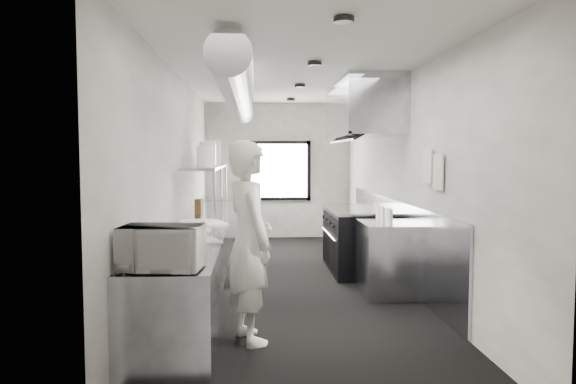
{
  "coord_description": "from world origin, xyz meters",
  "views": [
    {
      "loc": [
        -0.49,
        -7.18,
        1.74
      ],
      "look_at": [
        -0.05,
        -0.2,
        1.25
      ],
      "focal_mm": 33.55,
      "sensor_mm": 36.0,
      "label": 1
    }
  ],
  "objects": [
    {
      "name": "plate_stack_d",
      "position": [
        -1.18,
        1.75,
        1.77
      ],
      "size": [
        0.33,
        0.33,
        0.4
      ],
      "primitive_type": "cylinder",
      "rotation": [
        0.0,
        0.0,
        0.34
      ],
      "color": "white",
      "rests_on": "pass_shelf"
    },
    {
      "name": "exhaust_hood",
      "position": [
        1.1,
        0.7,
        2.39
      ],
      "size": [
        0.81,
        2.2,
        0.88
      ],
      "color": "#8F939C",
      "rests_on": "ceiling"
    },
    {
      "name": "range",
      "position": [
        1.04,
        0.7,
        0.47
      ],
      "size": [
        0.88,
        1.6,
        0.94
      ],
      "color": "black",
      "rests_on": "floor"
    },
    {
      "name": "line_cook",
      "position": [
        -0.54,
        -2.24,
        0.93
      ],
      "size": [
        0.66,
        0.8,
        1.87
      ],
      "primitive_type": "imported",
      "rotation": [
        0.0,
        0.0,
        1.94
      ],
      "color": "silver",
      "rests_on": "floor"
    },
    {
      "name": "hvac_duct",
      "position": [
        -0.7,
        0.4,
        2.55
      ],
      "size": [
        0.4,
        6.4,
        0.4
      ],
      "primitive_type": "cylinder",
      "rotation": [
        1.57,
        0.0,
        0.0
      ],
      "color": "gray",
      "rests_on": "ceiling"
    },
    {
      "name": "far_work_table",
      "position": [
        -1.15,
        3.2,
        0.45
      ],
      "size": [
        0.7,
        1.2,
        0.9
      ],
      "primitive_type": "cube",
      "color": "#8F939C",
      "rests_on": "floor"
    },
    {
      "name": "deli_tub_a",
      "position": [
        -1.28,
        -2.79,
        0.95
      ],
      "size": [
        0.15,
        0.15,
        0.1
      ],
      "primitive_type": "cylinder",
      "rotation": [
        0.0,
        0.0,
        -0.11
      ],
      "color": "#B3BFB0",
      "rests_on": "prep_counter"
    },
    {
      "name": "pastry",
      "position": [
        -1.06,
        -1.27,
        0.96
      ],
      "size": [
        0.09,
        0.09,
        0.09
      ],
      "primitive_type": "sphere",
      "color": "tan",
      "rests_on": "small_plate"
    },
    {
      "name": "notice_sheet_b",
      "position": [
        1.47,
        -1.55,
        1.55
      ],
      "size": [
        0.02,
        0.28,
        0.38
      ],
      "primitive_type": "cube",
      "color": "silver",
      "rests_on": "wall_right"
    },
    {
      "name": "cutting_board",
      "position": [
        -1.13,
        -0.64,
        0.91
      ],
      "size": [
        0.68,
        0.76,
        0.02
      ],
      "primitive_type": "cube",
      "rotation": [
        0.0,
        0.0,
        0.38
      ],
      "color": "white",
      "rests_on": "prep_counter"
    },
    {
      "name": "pass_shelf",
      "position": [
        -1.19,
        1.0,
        1.54
      ],
      "size": [
        0.45,
        3.0,
        0.68
      ],
      "color": "#8F939C",
      "rests_on": "prep_counter"
    },
    {
      "name": "newspaper",
      "position": [
        -1.01,
        -2.0,
        0.91
      ],
      "size": [
        0.46,
        0.51,
        0.01
      ],
      "primitive_type": "cube",
      "rotation": [
        0.0,
        0.0,
        0.34
      ],
      "color": "silver",
      "rests_on": "prep_counter"
    },
    {
      "name": "service_window",
      "position": [
        0.0,
        3.96,
        1.4
      ],
      "size": [
        1.36,
        0.05,
        1.25
      ],
      "color": "white",
      "rests_on": "wall_back"
    },
    {
      "name": "wall_left",
      "position": [
        -1.5,
        0.0,
        1.4
      ],
      "size": [
        0.02,
        8.0,
        2.8
      ],
      "primitive_type": "cube",
      "color": "silver",
      "rests_on": "floor"
    },
    {
      "name": "plate_stack_b",
      "position": [
        -1.2,
        0.6,
        1.72
      ],
      "size": [
        0.27,
        0.27,
        0.29
      ],
      "primitive_type": "cylinder",
      "rotation": [
        0.0,
        0.0,
        -0.19
      ],
      "color": "white",
      "rests_on": "pass_shelf"
    },
    {
      "name": "wall_right",
      "position": [
        1.5,
        0.0,
        1.4
      ],
      "size": [
        0.02,
        8.0,
        2.8
      ],
      "primitive_type": "cube",
      "color": "silver",
      "rests_on": "floor"
    },
    {
      "name": "microwave",
      "position": [
        -1.17,
        -3.26,
        1.06
      ],
      "size": [
        0.57,
        0.46,
        0.32
      ],
      "primitive_type": "imported",
      "rotation": [
        0.0,
        0.0,
        -0.1
      ],
      "color": "white",
      "rests_on": "prep_counter"
    },
    {
      "name": "floor",
      "position": [
        0.0,
        0.0,
        0.0
      ],
      "size": [
        3.0,
        8.0,
        0.01
      ],
      "primitive_type": "cube",
      "color": "black",
      "rests_on": "ground"
    },
    {
      "name": "knife_block",
      "position": [
        -1.27,
        0.38,
        1.01
      ],
      "size": [
        0.1,
        0.2,
        0.21
      ],
      "primitive_type": "cube",
      "rotation": [
        0.0,
        0.0,
        -0.08
      ],
      "color": "brown",
      "rests_on": "prep_counter"
    },
    {
      "name": "wall_front",
      "position": [
        0.0,
        -4.0,
        1.4
      ],
      "size": [
        3.0,
        0.02,
        2.8
      ],
      "primitive_type": "cube",
      "color": "silver",
      "rests_on": "floor"
    },
    {
      "name": "ceiling",
      "position": [
        0.0,
        0.0,
        2.8
      ],
      "size": [
        3.0,
        8.0,
        0.01
      ],
      "primitive_type": "cube",
      "color": "beige",
      "rests_on": "wall_back"
    },
    {
      "name": "wall_back",
      "position": [
        0.0,
        4.0,
        1.4
      ],
      "size": [
        3.0,
        0.02,
        2.8
      ],
      "primitive_type": "cube",
      "color": "silver",
      "rests_on": "floor"
    },
    {
      "name": "plate_stack_c",
      "position": [
        -1.21,
        1.27,
        1.75
      ],
      "size": [
        0.28,
        0.28,
        0.36
      ],
      "primitive_type": "cylinder",
      "rotation": [
        0.0,
        0.0,
        -0.08
      ],
      "color": "white",
      "rests_on": "pass_shelf"
    },
    {
      "name": "notice_sheet_a",
      "position": [
        1.47,
        -1.2,
        1.6
      ],
      "size": [
        0.02,
        0.28,
        0.38
      ],
      "primitive_type": "cube",
      "color": "silver",
      "rests_on": "wall_right"
    },
    {
      "name": "bottle_station",
      "position": [
        1.15,
        -0.7,
        0.45
      ],
      "size": [
        0.65,
        0.8,
        0.9
      ],
      "primitive_type": "cube",
      "color": "#8F939C",
      "rests_on": "floor"
    },
    {
      "name": "small_plate",
      "position": [
        -1.06,
        -1.27,
        0.91
      ],
      "size": [
        0.19,
        0.19,
        0.01
      ],
      "primitive_type": "cylinder",
      "rotation": [
        0.0,
        0.0,
        -0.11
      ],
      "color": "white",
      "rests_on": "prep_counter"
    },
    {
      "name": "squeeze_bottle_d",
      "position": [
        1.14,
        -0.53,
        0.98
      ],
      "size": [
        0.06,
        0.06,
        0.16
      ],
      "primitive_type": "cylinder",
      "rotation": [
        0.0,
        0.0,
        0.1
      ],
      "color": "white",
      "rests_on": "bottle_station"
    },
    {
      "name": "prep_counter",
      "position": [
        -1.15,
        -0.5,
        0.45
      ],
      "size": [
        0.7,
        6.0,
        0.9
      ],
      "primitive_type": "cube",
      "color": "#8F939C",
      "rests_on": "floor"
    },
    {
      "name": "squeeze_bottle_c",
      "position": [
        1.07,
        -0.7,
        0.99
      ],
      "size": [
        0.06,
        0.06,
        0.17
      ],
      "primitive_type": "cylinder",
      "rotation": [
        0.0,
        0.0,
        0.01
      ],
      "color": "white",
      "rests_on": "bottle_station"
    },
    {
      "name": "wall_cladding",
      "position": [
        1.48,
        0.3,
        0.55
      ],
      "size": [
        0.03,
        5.5,
        1.1
      ],
      "primitive_type": "cube",
      "color": "#8F939C",
      "rests_on": "wall_right"
    },
    {
      "name": "squeeze_bottle_b",
      "position": [
        1.1,
        -0.88,
        0.99
      ],
      "size": [
        0.07,
        0.07,
        0.18
      ],
      "primitive_type": "cylinder",
      "rotation": [
        0.0,
        0.0,
        0.21
      ],
      "color": "white",
      "rests_on": "bottle_station"
    },
    {
      "name": "deli_tub_b",
      "position": [
        -1.28,
        -2.59,
        0.95
      ],
      "size": [
        0.16,
        0.16,
        0.1
      ],
      "primitive_type": "cylinder",
      "rotation": [
        0.0,
        0.0,
        0.15
      ],
      "color": "#B3BFB0",
      "rests_on": "prep_counter"
    },
    {
      "name": "squeeze_bottle_a",
      "position": [
        1.11,
        -0.95,
        1.0
      ],
      "size": [
        0.08,
        0.08,
        0.19
      ],
      "primitive_type": "cylinder",
      "rotation": [
        0.0,
        0.0,
        0.36
      ],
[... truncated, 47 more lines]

